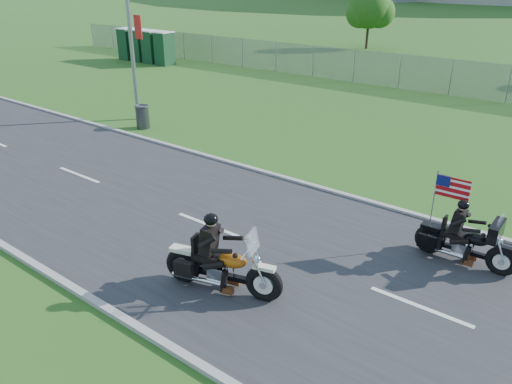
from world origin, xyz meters
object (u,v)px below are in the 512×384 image
Objects in this scene: porta_toilet_b at (152,47)px; porta_toilet_d at (128,44)px; trash_can at (143,117)px; motorcycle_lead at (220,268)px; motorcycle_follow at (465,243)px; porta_toilet_c at (139,46)px; porta_toilet_a at (164,49)px.

porta_toilet_b and porta_toilet_d have the same top height.
trash_can is at bearing -37.34° from porta_toilet_d.
porta_toilet_d is 32.63m from motorcycle_lead.
porta_toilet_b is 0.85× the size of motorcycle_lead.
trash_can is at bearing 130.59° from motorcycle_lead.
trash_can is at bearing 168.46° from motorcycle_follow.
motorcycle_lead is at bearing -38.81° from porta_toilet_b.
motorcycle_lead is at bearing -35.72° from porta_toilet_d.
trash_can is (15.54, -11.86, -0.65)m from porta_toilet_d.
porta_toilet_d is 33.70m from motorcycle_follow.
porta_toilet_c is 0.95× the size of motorcycle_follow.
porta_toilet_d reaches higher than motorcycle_follow.
porta_toilet_b is 17.42m from trash_can.
porta_toilet_b is 31.21m from motorcycle_follow.
porta_toilet_a and porta_toilet_c have the same top height.
porta_toilet_a is at bearing 123.38° from motorcycle_lead.
porta_toilet_c is at bearing 180.00° from porta_toilet_a.
motorcycle_lead is at bearing -37.21° from porta_toilet_c.
porta_toilet_d is 19.56m from trash_can.
motorcycle_lead is 2.72× the size of trash_can.
motorcycle_lead is 5.82m from motorcycle_follow.
porta_toilet_c is 2.30× the size of trash_can.
motorcycle_lead is (25.09, -19.05, -0.56)m from porta_toilet_c.
motorcycle_lead is at bearing -33.31° from trash_can.
motorcycle_follow is (27.53, -14.68, -0.59)m from porta_toilet_b.
porta_toilet_a and porta_toilet_b have the same top height.
porta_toilet_b is 0.95× the size of motorcycle_follow.
porta_toilet_b is (-1.40, 0.00, 0.00)m from porta_toilet_a.
trash_can is at bearing -39.98° from porta_toilet_c.
motorcycle_follow is (28.93, -14.68, -0.59)m from porta_toilet_c.
motorcycle_lead is 13.10m from trash_can.
porta_toilet_c is at bearing 152.36° from motorcycle_follow.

